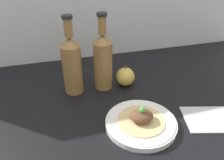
{
  "coord_description": "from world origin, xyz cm",
  "views": [
    {
      "loc": [
        -15.19,
        -54.58,
        49.79
      ],
      "look_at": [
        2.44,
        7.98,
        10.74
      ],
      "focal_mm": 35.0,
      "sensor_mm": 36.0,
      "label": 1
    }
  ],
  "objects_px": {
    "cider_bottle_right": "(103,60)",
    "plate": "(141,123)",
    "plated_food": "(141,117)",
    "cider_bottle_left": "(72,64)",
    "apple": "(125,77)"
  },
  "relations": [
    {
      "from": "cider_bottle_right",
      "to": "plate",
      "type": "bearing_deg",
      "value": -77.1
    },
    {
      "from": "plated_food",
      "to": "cider_bottle_left",
      "type": "relative_size",
      "value": 0.5
    },
    {
      "from": "cider_bottle_left",
      "to": "apple",
      "type": "height_order",
      "value": "cider_bottle_left"
    },
    {
      "from": "plate",
      "to": "cider_bottle_right",
      "type": "bearing_deg",
      "value": 102.9
    },
    {
      "from": "plated_food",
      "to": "cider_bottle_left",
      "type": "xyz_separation_m",
      "value": [
        -0.18,
        0.27,
        0.09
      ]
    },
    {
      "from": "cider_bottle_right",
      "to": "plated_food",
      "type": "bearing_deg",
      "value": -77.1
    },
    {
      "from": "plate",
      "to": "plated_food",
      "type": "bearing_deg",
      "value": 0.0
    },
    {
      "from": "cider_bottle_left",
      "to": "cider_bottle_right",
      "type": "relative_size",
      "value": 1.0
    },
    {
      "from": "cider_bottle_left",
      "to": "cider_bottle_right",
      "type": "bearing_deg",
      "value": 0.0
    },
    {
      "from": "plate",
      "to": "plated_food",
      "type": "height_order",
      "value": "plated_food"
    },
    {
      "from": "cider_bottle_right",
      "to": "apple",
      "type": "relative_size",
      "value": 3.31
    },
    {
      "from": "plate",
      "to": "cider_bottle_right",
      "type": "height_order",
      "value": "cider_bottle_right"
    },
    {
      "from": "apple",
      "to": "cider_bottle_left",
      "type": "bearing_deg",
      "value": 176.82
    },
    {
      "from": "plate",
      "to": "apple",
      "type": "relative_size",
      "value": 2.51
    },
    {
      "from": "plate",
      "to": "apple",
      "type": "bearing_deg",
      "value": 82.85
    }
  ]
}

